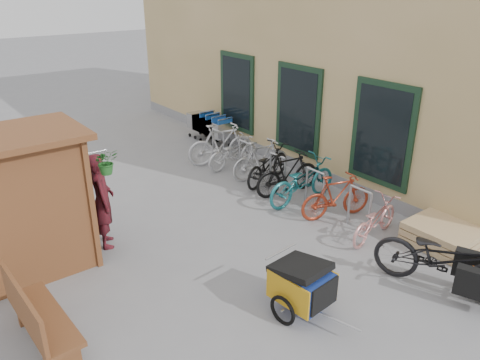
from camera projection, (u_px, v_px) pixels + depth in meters
ground at (270, 267)px, 8.06m from camera, size 80.00×80.00×0.00m
building at (340, 20)px, 13.60m from camera, size 6.07×13.00×7.00m
kiosk at (14, 186)px, 7.41m from camera, size 2.49×1.65×2.40m
bike_rack at (278, 169)px, 10.89m from camera, size 0.05×5.35×0.86m
pallet_stack at (443, 236)px, 8.64m from camera, size 1.00×1.20×0.40m
bench at (37, 317)px, 6.08m from camera, size 0.55×1.65×1.03m
shopping_carts at (209, 125)px, 14.11m from camera, size 0.52×1.76×0.94m
child_trailer at (302, 283)px, 6.82m from camera, size 0.91×1.49×0.87m
cargo_bike at (445, 260)px, 7.26m from camera, size 1.43×2.27×1.13m
person_kiosk at (102, 201)px, 8.42m from camera, size 0.60×0.75×1.80m
bike_0 at (375, 219)px, 8.83m from camera, size 1.59×0.77×0.80m
bike_1 at (336, 196)px, 9.58m from camera, size 1.65×0.90×0.95m
bike_2 at (302, 181)px, 10.27m from camera, size 1.92×0.69×1.00m
bike_3 at (288, 173)px, 10.66m from camera, size 1.73×0.70×1.01m
bike_4 at (267, 164)px, 11.30m from camera, size 1.84×1.10×0.91m
bike_5 at (261, 159)px, 11.53m from camera, size 1.67×0.63×0.98m
bike_6 at (233, 152)px, 12.21m from camera, size 1.59×0.57×0.83m
bike_7 at (221, 144)px, 12.42m from camera, size 1.91×1.01×1.10m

